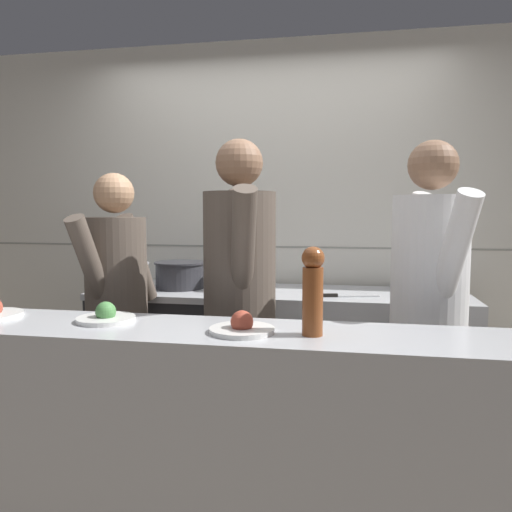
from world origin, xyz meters
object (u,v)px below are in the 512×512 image
(plated_dish_appetiser, at_px, (106,316))
(chef_line, at_px, (429,305))
(stock_pot, at_px, (132,274))
(chef_sous, at_px, (240,297))
(oven_range, at_px, (182,353))
(chef_head_cook, at_px, (117,306))
(chefs_knife, at_px, (344,296))
(pepper_mill, at_px, (313,289))
(braising_pot, at_px, (229,278))
(sauce_pot, at_px, (180,274))
(plated_dish_dessert, at_px, (242,327))

(plated_dish_appetiser, height_order, chef_line, chef_line)
(stock_pot, bearing_deg, chef_sous, -39.42)
(oven_range, bearing_deg, chef_head_cook, -100.43)
(oven_range, distance_m, chef_sous, 1.09)
(chef_sous, bearing_deg, stock_pot, 123.69)
(stock_pot, height_order, chef_line, chef_line)
(plated_dish_appetiser, bearing_deg, chefs_knife, 50.43)
(plated_dish_appetiser, bearing_deg, pepper_mill, -5.25)
(stock_pot, bearing_deg, braising_pot, -1.00)
(sauce_pot, relative_size, plated_dish_dessert, 1.38)
(sauce_pot, bearing_deg, chef_head_cook, -100.32)
(chef_head_cook, distance_m, chef_sous, 0.70)
(plated_dish_appetiser, xyz_separation_m, plated_dish_dessert, (0.59, -0.08, 0.00))
(braising_pot, height_order, chef_sous, chef_sous)
(sauce_pot, height_order, chef_head_cook, chef_head_cook)
(plated_dish_dessert, height_order, pepper_mill, pepper_mill)
(chef_sous, bearing_deg, plated_dish_dessert, -93.67)
(pepper_mill, distance_m, chef_line, 0.83)
(braising_pot, height_order, chef_line, chef_line)
(chef_line, bearing_deg, chefs_knife, 106.58)
(chef_line, bearing_deg, stock_pot, 140.42)
(pepper_mill, xyz_separation_m, chef_line, (0.50, 0.64, -0.16))
(plated_dish_dessert, distance_m, chef_sous, 0.64)
(plated_dish_appetiser, distance_m, pepper_mill, 0.87)
(braising_pot, relative_size, plated_dish_appetiser, 0.99)
(sauce_pot, bearing_deg, chef_sous, -52.45)
(chef_sous, bearing_deg, chef_head_cook, 157.18)
(chef_head_cook, height_order, chef_line, chef_line)
(plated_dish_appetiser, xyz_separation_m, chef_sous, (0.44, 0.54, -0.00))
(braising_pot, relative_size, pepper_mill, 0.73)
(chefs_knife, bearing_deg, chef_line, -55.55)
(stock_pot, bearing_deg, pepper_mill, -45.94)
(chefs_knife, height_order, plated_dish_appetiser, plated_dish_appetiser)
(braising_pot, bearing_deg, sauce_pot, 179.93)
(chefs_knife, distance_m, plated_dish_appetiser, 1.49)
(sauce_pot, distance_m, pepper_mill, 1.68)
(chefs_knife, relative_size, plated_dish_appetiser, 1.52)
(plated_dish_dessert, relative_size, chef_head_cook, 0.15)
(stock_pot, xyz_separation_m, plated_dish_appetiser, (0.48, -1.29, -0.00))
(braising_pot, distance_m, chef_head_cook, 0.82)
(stock_pot, bearing_deg, chef_line, -21.71)
(plated_dish_appetiser, distance_m, chef_line, 1.46)
(chef_line, bearing_deg, chef_head_cook, 160.62)
(pepper_mill, distance_m, chef_sous, 0.75)
(sauce_pot, relative_size, plated_dish_appetiser, 1.42)
(plated_dish_appetiser, bearing_deg, chef_head_cook, 112.56)
(oven_range, bearing_deg, stock_pot, -179.29)
(chefs_knife, height_order, chef_line, chef_line)
(braising_pot, distance_m, plated_dish_dessert, 1.42)
(oven_range, bearing_deg, chefs_knife, -7.90)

